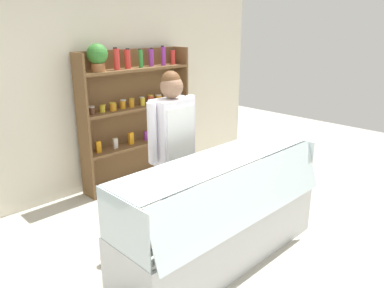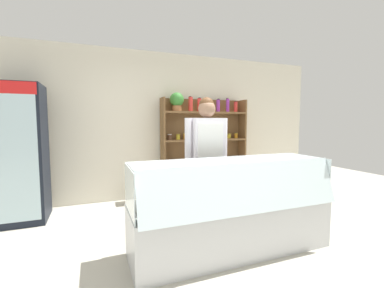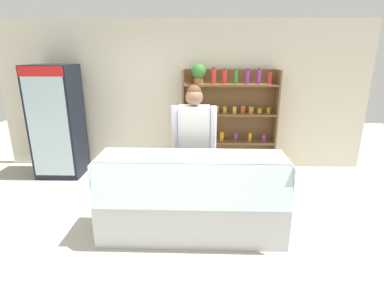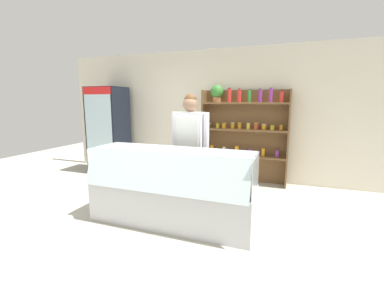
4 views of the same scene
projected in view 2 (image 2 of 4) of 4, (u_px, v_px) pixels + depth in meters
The scene contains 6 objects.
ground_plane at pixel (208, 251), 2.82m from camera, with size 12.00×12.00×0.00m, color #B7B2A3.
back_wall at pixel (157, 126), 4.85m from camera, with size 6.80×0.10×2.70m, color silver.
drinks_fridge at pixel (15, 154), 3.59m from camera, with size 0.76×0.67×1.95m.
shelving_unit at pixel (201, 138), 4.94m from camera, with size 1.69×0.29×1.95m.
deli_display_case at pixel (231, 223), 2.82m from camera, with size 2.20×0.74×1.01m.
shop_clerk at pixel (207, 151), 3.40m from camera, with size 0.61×0.25×1.74m.
Camera 2 is at (-1.14, -2.46, 1.42)m, focal length 24.00 mm.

